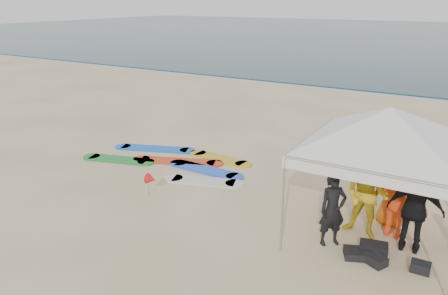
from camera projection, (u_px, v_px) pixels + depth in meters
ground at (173, 231)px, 9.89m from camera, size 120.00×120.00×0.00m
ocean at (441, 37)px, 58.76m from camera, size 160.00×84.00×0.08m
shoreline_foam at (367, 91)px, 24.72m from camera, size 160.00×1.20×0.01m
person_black_a at (333, 210)px, 9.13m from camera, size 0.69×0.69×1.61m
person_yellow at (367, 195)px, 9.40m from camera, size 1.02×0.84×1.95m
person_orange_a at (398, 195)px, 9.42m from camera, size 1.36×0.91×1.95m
person_black_b at (415, 210)px, 8.84m from camera, size 1.11×0.50×1.87m
person_orange_b at (393, 192)px, 9.92m from camera, size 0.82×0.54×1.66m
canopy_tent at (391, 107)px, 8.70m from camera, size 4.47×4.47×3.37m
marker_pennant at (151, 179)px, 11.44m from camera, size 0.28×0.28×0.64m
gear_pile at (376, 255)px, 8.80m from camera, size 1.67×0.84×0.22m
surfboard_spread at (178, 162)px, 13.95m from camera, size 5.31×2.72×0.07m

